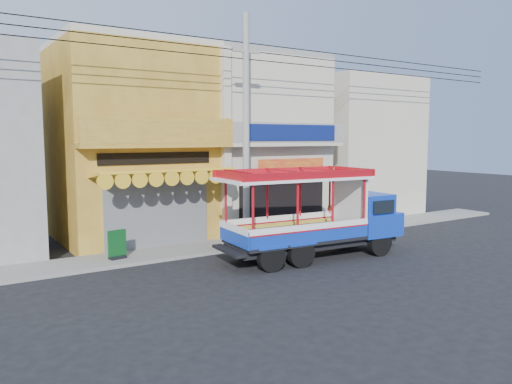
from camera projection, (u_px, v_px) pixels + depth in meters
ground at (320, 262)px, 17.47m from camera, size 90.00×90.00×0.00m
sidewalk at (258, 241)px, 20.79m from camera, size 30.00×2.00×0.12m
shophouse_left at (130, 143)px, 21.47m from camera, size 6.00×7.50×8.24m
shophouse_right at (248, 142)px, 24.74m from camera, size 6.00×6.75×8.24m
party_pilaster at (226, 146)px, 20.53m from camera, size 0.35×0.30×8.00m
filler_building_right at (350, 147)px, 28.61m from camera, size 6.00×6.00×7.60m
utility_pole at (249, 119)px, 19.20m from camera, size 28.00×0.26×9.00m
songthaew_truck at (325, 214)px, 18.14m from camera, size 7.08×2.78×3.23m
green_sign at (117, 247)px, 17.39m from camera, size 0.67×0.39×1.02m
potted_plant_a at (312, 222)px, 22.49m from camera, size 0.97×0.92×0.85m
potted_plant_b at (333, 217)px, 23.00m from camera, size 0.78×0.75×1.11m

